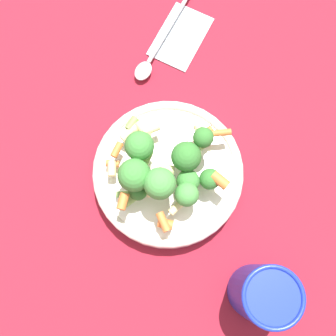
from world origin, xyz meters
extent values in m
plane|color=maroon|center=(0.00, 0.00, 0.00)|extent=(3.00, 3.00, 0.00)
cylinder|color=silver|center=(0.00, 0.00, 0.02)|extent=(0.23, 0.23, 0.03)
torus|color=silver|center=(0.00, 0.00, 0.03)|extent=(0.23, 0.23, 0.01)
cylinder|color=#8CB766|center=(0.00, 0.06, 0.05)|extent=(0.01, 0.01, 0.02)
sphere|color=#33722D|center=(0.00, 0.06, 0.07)|extent=(0.03, 0.03, 0.03)
cylinder|color=#8CB766|center=(-0.02, 0.02, 0.06)|extent=(0.01, 0.01, 0.02)
sphere|color=#33722D|center=(-0.02, 0.02, 0.09)|extent=(0.04, 0.04, 0.04)
cylinder|color=#8CB766|center=(-0.01, -0.04, 0.07)|extent=(0.01, 0.01, 0.02)
sphere|color=#3D8438|center=(-0.01, -0.04, 0.09)|extent=(0.04, 0.04, 0.04)
cylinder|color=#8CB766|center=(0.03, 0.00, 0.07)|extent=(0.02, 0.02, 0.02)
sphere|color=#479342|center=(0.03, 0.00, 0.10)|extent=(0.04, 0.04, 0.04)
cylinder|color=#8CB766|center=(0.03, 0.04, 0.06)|extent=(0.01, 0.01, 0.01)
sphere|color=#479342|center=(0.03, 0.04, 0.08)|extent=(0.03, 0.03, 0.03)
cylinder|color=#8CB766|center=(0.05, -0.03, 0.05)|extent=(0.01, 0.01, 0.01)
sphere|color=#33722D|center=(0.05, -0.03, 0.07)|extent=(0.03, 0.03, 0.03)
cylinder|color=#8CB766|center=(-0.05, 0.04, 0.07)|extent=(0.01, 0.01, 0.02)
sphere|color=#33722D|center=(-0.05, 0.04, 0.09)|extent=(0.03, 0.03, 0.03)
cylinder|color=#8CB766|center=(0.03, -0.04, 0.07)|extent=(0.02, 0.02, 0.02)
sphere|color=#3D8438|center=(0.03, -0.04, 0.09)|extent=(0.05, 0.05, 0.05)
cylinder|color=#8CB766|center=(0.03, 0.00, 0.06)|extent=(0.01, 0.01, 0.01)
sphere|color=#3D8438|center=(0.03, 0.00, 0.08)|extent=(0.04, 0.04, 0.04)
cylinder|color=#8CB766|center=(0.01, 0.03, 0.05)|extent=(0.01, 0.01, 0.02)
sphere|color=#3D8438|center=(0.01, 0.03, 0.07)|extent=(0.03, 0.03, 0.03)
cylinder|color=#729E4C|center=(-0.05, 0.04, 0.06)|extent=(0.02, 0.02, 0.01)
cylinder|color=orange|center=(0.00, -0.08, 0.06)|extent=(0.02, 0.01, 0.01)
cylinder|color=beige|center=(-0.04, -0.05, 0.06)|extent=(0.02, 0.02, 0.01)
cylinder|color=orange|center=(0.07, -0.04, 0.08)|extent=(0.02, 0.01, 0.01)
cylinder|color=orange|center=(-0.07, 0.04, 0.05)|extent=(0.03, 0.03, 0.01)
cylinder|color=orange|center=(-0.07, 0.06, 0.07)|extent=(0.02, 0.03, 0.01)
cylinder|color=orange|center=(0.02, -0.08, 0.05)|extent=(0.01, 0.02, 0.01)
cylinder|color=orange|center=(0.08, 0.02, 0.05)|extent=(0.02, 0.02, 0.01)
cylinder|color=#729E4C|center=(0.00, -0.03, 0.06)|extent=(0.03, 0.01, 0.01)
cylinder|color=beige|center=(0.01, 0.00, 0.07)|extent=(0.02, 0.02, 0.01)
cylinder|color=beige|center=(0.03, -0.08, 0.05)|extent=(0.02, 0.02, 0.01)
cylinder|color=#729E4C|center=(-0.05, -0.07, 0.06)|extent=(0.02, 0.02, 0.01)
cylinder|color=beige|center=(0.04, -0.01, 0.08)|extent=(0.03, 0.02, 0.01)
cylinder|color=orange|center=(0.08, 0.02, 0.06)|extent=(0.03, 0.03, 0.01)
cylinder|color=#729E4C|center=(-0.03, -0.05, 0.06)|extent=(0.02, 0.03, 0.01)
cylinder|color=beige|center=(-0.05, -0.04, 0.06)|extent=(0.02, 0.03, 0.01)
cylinder|color=orange|center=(0.00, 0.08, 0.08)|extent=(0.02, 0.03, 0.01)
cylinder|color=beige|center=(-0.03, -0.07, 0.06)|extent=(0.03, 0.03, 0.01)
cylinder|color=beige|center=(0.05, 0.03, 0.06)|extent=(0.03, 0.02, 0.01)
cylinder|color=#729E4C|center=(0.06, -0.04, 0.06)|extent=(0.02, 0.02, 0.01)
cylinder|color=#729E4C|center=(0.06, -0.05, 0.05)|extent=(0.02, 0.02, 0.01)
cylinder|color=beige|center=(-0.06, 0.03, 0.07)|extent=(0.03, 0.03, 0.01)
cylinder|color=#192DAD|center=(0.12, 0.17, 0.06)|extent=(0.08, 0.08, 0.11)
torus|color=#192DAD|center=(0.12, 0.17, 0.11)|extent=(0.08, 0.08, 0.01)
cube|color=#B2BCC6|center=(-0.24, -0.06, 0.00)|extent=(0.12, 0.09, 0.01)
cylinder|color=silver|center=(-0.25, -0.08, 0.01)|extent=(0.16, 0.03, 0.01)
ellipsoid|color=silver|center=(-0.15, -0.09, 0.01)|extent=(0.04, 0.03, 0.01)
camera|label=1|loc=(0.13, 0.04, 0.60)|focal=42.00mm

